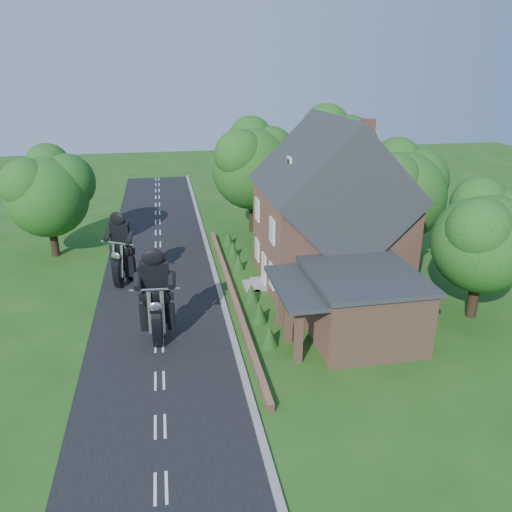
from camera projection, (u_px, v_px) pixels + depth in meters
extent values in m
plane|color=#204C15|center=(159.00, 345.00, 24.39)|extent=(120.00, 120.00, 0.00)
cube|color=black|center=(159.00, 345.00, 24.39)|extent=(7.00, 80.00, 0.02)
cube|color=gray|center=(233.00, 337.00, 25.00)|extent=(0.30, 80.00, 0.12)
cube|color=#9C684F|center=(232.00, 292.00, 29.66)|extent=(0.30, 22.00, 0.40)
cube|color=#9C684F|center=(329.00, 236.00, 30.65)|extent=(8.00, 8.00, 6.00)
cube|color=#262A2D|center=(331.00, 188.00, 29.58)|extent=(8.48, 8.64, 8.48)
cube|color=#9C684F|center=(367.00, 133.00, 28.78)|extent=(0.60, 0.90, 1.60)
cube|color=white|center=(289.00, 165.00, 28.59)|extent=(0.12, 0.80, 0.90)
cube|color=black|center=(288.00, 165.00, 28.58)|extent=(0.04, 0.55, 0.65)
cube|color=white|center=(264.00, 270.00, 30.64)|extent=(0.10, 1.10, 2.10)
cube|color=gray|center=(258.00, 284.00, 30.90)|extent=(0.80, 1.60, 0.30)
cube|color=gray|center=(250.00, 286.00, 30.84)|extent=(0.80, 1.60, 0.15)
cube|color=white|center=(271.00, 276.00, 28.42)|extent=(0.10, 1.10, 1.40)
cube|color=black|center=(271.00, 276.00, 28.42)|extent=(0.04, 0.92, 1.22)
cube|color=white|center=(257.00, 250.00, 32.46)|extent=(0.10, 1.10, 1.40)
cube|color=black|center=(257.00, 250.00, 32.46)|extent=(0.04, 0.92, 1.22)
cube|color=white|center=(272.00, 231.00, 27.46)|extent=(0.10, 1.10, 1.40)
cube|color=black|center=(272.00, 231.00, 27.46)|extent=(0.04, 0.92, 1.22)
cube|color=white|center=(257.00, 210.00, 31.50)|extent=(0.10, 1.10, 1.40)
cube|color=black|center=(257.00, 210.00, 31.50)|extent=(0.04, 0.92, 1.22)
cube|color=#9C684F|center=(361.00, 306.00, 24.81)|extent=(5.00, 5.60, 3.20)
cube|color=#262A2D|center=(364.00, 275.00, 24.20)|extent=(5.30, 5.94, 0.24)
cube|color=#262A2D|center=(302.00, 286.00, 23.80)|extent=(2.60, 5.32, 0.22)
cube|color=#9C684F|center=(298.00, 335.00, 22.59)|extent=(0.35, 0.35, 2.80)
cube|color=#9C684F|center=(289.00, 316.00, 24.25)|extent=(0.35, 0.35, 2.80)
cube|color=#9C684F|center=(280.00, 300.00, 25.90)|extent=(0.35, 0.35, 2.80)
cylinder|color=black|center=(478.00, 292.00, 26.83)|extent=(0.56, 0.56, 2.80)
sphere|color=#1B4C15|center=(487.00, 243.00, 25.82)|extent=(5.20, 5.20, 5.20)
sphere|color=#1B4C15|center=(503.00, 224.00, 26.22)|extent=(3.74, 3.74, 3.74)
sphere|color=#1B4C15|center=(483.00, 229.00, 24.58)|extent=(3.22, 3.22, 3.22)
sphere|color=#1B4C15|center=(482.00, 203.00, 26.14)|extent=(2.86, 2.86, 2.86)
cylinder|color=black|center=(399.00, 240.00, 34.51)|extent=(0.56, 0.56, 3.00)
sphere|color=#1B4C15|center=(404.00, 196.00, 33.39)|extent=(6.00, 6.00, 6.00)
sphere|color=#1B4C15|center=(420.00, 180.00, 33.85)|extent=(4.32, 4.32, 4.32)
sphere|color=#1B4C15|center=(397.00, 182.00, 31.95)|extent=(3.72, 3.72, 3.72)
sphere|color=#1B4C15|center=(400.00, 161.00, 33.76)|extent=(3.30, 3.30, 3.30)
cylinder|color=black|center=(330.00, 209.00, 40.86)|extent=(0.56, 0.56, 3.60)
sphere|color=#1B4C15|center=(332.00, 163.00, 39.51)|extent=(7.20, 7.20, 7.20)
sphere|color=#1B4C15|center=(349.00, 148.00, 40.07)|extent=(5.18, 5.18, 5.18)
sphere|color=#1B4C15|center=(322.00, 147.00, 37.79)|extent=(4.46, 4.46, 4.46)
sphere|color=#1B4C15|center=(329.00, 129.00, 39.96)|extent=(3.96, 3.96, 3.96)
cylinder|color=black|center=(256.00, 211.00, 40.78)|extent=(0.56, 0.56, 3.40)
sphere|color=#1B4C15|center=(256.00, 169.00, 39.55)|extent=(6.40, 6.40, 6.40)
sphere|color=#1B4C15|center=(272.00, 155.00, 40.04)|extent=(4.61, 4.61, 4.61)
sphere|color=#1B4C15|center=(244.00, 155.00, 38.02)|extent=(3.97, 3.97, 3.97)
sphere|color=#1B4C15|center=(254.00, 138.00, 39.94)|extent=(3.52, 3.52, 3.52)
cylinder|color=black|center=(57.00, 237.00, 35.54)|extent=(0.56, 0.56, 2.80)
sphere|color=#1B4C15|center=(51.00, 197.00, 34.50)|extent=(5.60, 5.60, 5.60)
sphere|color=#1B4C15|center=(70.00, 182.00, 34.93)|extent=(4.03, 4.03, 4.03)
sphere|color=#1B4C15|center=(31.00, 184.00, 33.16)|extent=(3.47, 3.47, 3.47)
sphere|color=#1B4C15|center=(51.00, 165.00, 34.84)|extent=(3.08, 3.08, 3.08)
cone|color=#163D13|center=(269.00, 336.00, 24.19)|extent=(0.90, 0.90, 1.10)
cone|color=#163D13|center=(260.00, 312.00, 26.49)|extent=(0.90, 0.90, 1.10)
cone|color=#163D13|center=(251.00, 293.00, 28.79)|extent=(0.90, 0.90, 1.10)
cone|color=#163D13|center=(238.00, 261.00, 33.38)|extent=(0.90, 0.90, 1.10)
cone|color=#163D13|center=(233.00, 249.00, 35.67)|extent=(0.90, 0.90, 1.10)
cone|color=#163D13|center=(228.00, 238.00, 37.97)|extent=(0.90, 0.90, 1.10)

